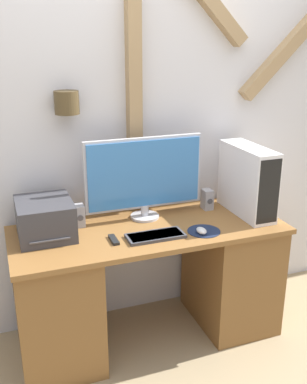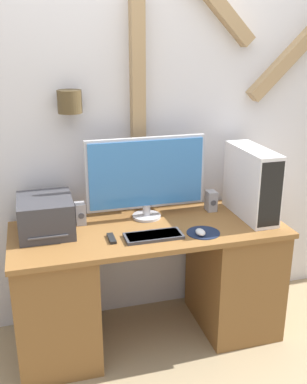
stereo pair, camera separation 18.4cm
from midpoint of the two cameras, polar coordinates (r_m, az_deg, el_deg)
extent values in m
plane|color=#9E8966|center=(2.78, -0.19, -21.40)|extent=(12.00, 12.00, 0.00)
cube|color=silver|center=(2.80, -5.08, 9.74)|extent=(6.40, 0.05, 2.70)
cube|color=#9E7F56|center=(3.17, 15.53, 17.82)|extent=(0.72, 0.08, 0.72)
cube|color=#9E7F56|center=(2.72, -4.46, 12.02)|extent=(0.08, 0.08, 1.13)
cylinder|color=#4C3D23|center=(2.62, -12.99, 11.01)|extent=(0.14, 0.14, 0.13)
cube|color=brown|center=(2.63, -2.55, -4.89)|extent=(1.60, 0.63, 0.03)
cube|color=brown|center=(2.72, -14.17, -13.63)|extent=(0.45, 0.58, 0.72)
cube|color=brown|center=(3.00, 8.03, -9.85)|extent=(0.45, 0.58, 0.72)
cylinder|color=#B7B7BC|center=(2.77, -3.02, -3.13)|extent=(0.18, 0.18, 0.02)
cylinder|color=#B7B7BC|center=(2.76, -3.03, -2.33)|extent=(0.05, 0.05, 0.07)
cube|color=#B7B7BC|center=(2.69, -3.17, 2.40)|extent=(0.73, 0.03, 0.43)
cube|color=#387AC6|center=(2.67, -3.07, 2.30)|extent=(0.70, 0.01, 0.40)
cube|color=#3D3D42|center=(2.50, -1.86, -5.63)|extent=(0.32, 0.14, 0.02)
cube|color=#5B5B60|center=(2.50, -1.86, -5.52)|extent=(0.30, 0.12, 0.01)
cylinder|color=#19233D|center=(2.59, 4.39, -5.01)|extent=(0.19, 0.19, 0.00)
ellipsoid|color=silver|center=(2.55, 4.06, -4.95)|extent=(0.05, 0.08, 0.03)
cube|color=white|center=(2.82, 10.01, 1.44)|extent=(0.16, 0.47, 0.43)
cube|color=black|center=(2.63, 12.49, -0.01)|extent=(0.14, 0.01, 0.39)
cube|color=#38383D|center=(2.58, -15.61, -3.31)|extent=(0.30, 0.34, 0.21)
cube|color=#515156|center=(2.51, -15.28, -5.35)|extent=(0.21, 0.15, 0.01)
cube|color=#99999E|center=(2.68, -11.38, -2.98)|extent=(0.06, 0.08, 0.13)
cylinder|color=#47474C|center=(2.64, -11.24, -3.30)|extent=(0.04, 0.00, 0.04)
cube|color=#99999E|center=(2.90, 5.03, -0.96)|extent=(0.06, 0.08, 0.13)
cylinder|color=#47474C|center=(2.86, 5.38, -1.23)|extent=(0.04, 0.00, 0.04)
cube|color=black|center=(2.48, -7.19, -6.07)|extent=(0.03, 0.12, 0.02)
camera|label=1|loc=(0.09, -92.06, -0.72)|focal=42.00mm
camera|label=2|loc=(0.09, 87.94, 0.72)|focal=42.00mm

